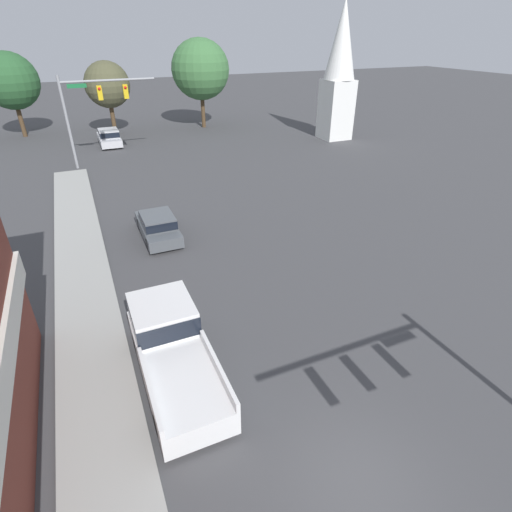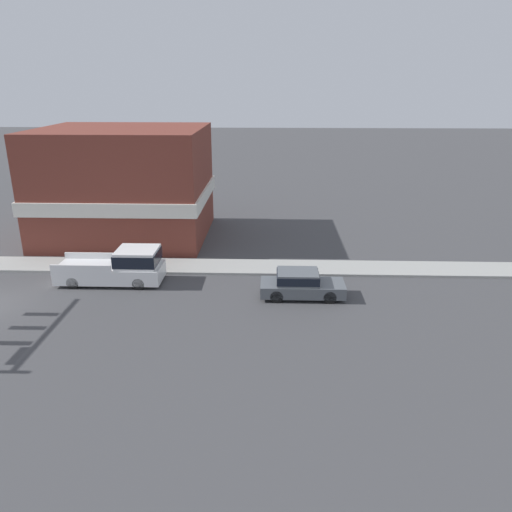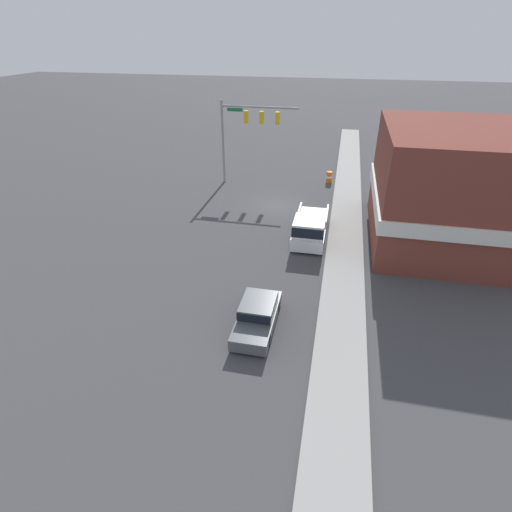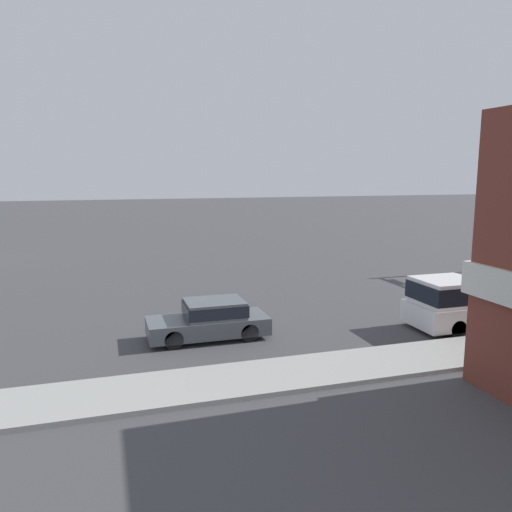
{
  "view_description": "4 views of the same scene",
  "coord_description": "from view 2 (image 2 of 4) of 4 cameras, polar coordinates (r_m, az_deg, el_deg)",
  "views": [
    {
      "loc": [
        -4.7,
        -4.4,
        9.96
      ],
      "look_at": [
        1.11,
        8.71,
        1.8
      ],
      "focal_mm": 28.0,
      "sensor_mm": 36.0,
      "label": 1
    },
    {
      "loc": [
        22.25,
        14.16,
        10.64
      ],
      "look_at": [
        0.47,
        13.43,
        2.96
      ],
      "focal_mm": 35.0,
      "sensor_mm": 36.0,
      "label": 2
    },
    {
      "loc": [
        -4.83,
        30.87,
        12.88
      ],
      "look_at": [
        -0.88,
        12.59,
        2.19
      ],
      "focal_mm": 28.0,
      "sensor_mm": 36.0,
      "label": 3
    },
    {
      "loc": [
        -18.79,
        19.22,
        5.94
      ],
      "look_at": [
        1.28,
        13.04,
        2.45
      ],
      "focal_mm": 35.0,
      "sensor_mm": 36.0,
      "label": 4
    }
  ],
  "objects": [
    {
      "name": "car_lead",
      "position": [
        25.89,
        5.11,
        -3.15
      ],
      "size": [
        1.76,
        4.33,
        1.41
      ],
      "color": "black",
      "rests_on": "ground"
    },
    {
      "name": "sidewalk_curb",
      "position": [
        33.06,
        -23.56,
        -0.91
      ],
      "size": [
        2.4,
        60.0,
        0.14
      ],
      "color": "#9E9E99",
      "rests_on": "ground"
    },
    {
      "name": "pickup_truck_parked",
      "position": [
        28.49,
        -15.18,
        -1.14
      ],
      "size": [
        2.14,
        5.76,
        1.98
      ],
      "color": "black",
      "rests_on": "ground"
    },
    {
      "name": "corner_brick_building",
      "position": [
        36.58,
        -14.69,
        7.9
      ],
      "size": [
        9.81,
        11.46,
        7.62
      ],
      "color": "brown",
      "rests_on": "ground"
    }
  ]
}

